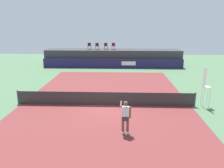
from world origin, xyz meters
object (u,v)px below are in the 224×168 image
Objects in this scene: net_post_far at (195,100)px; spectator_chair_right at (113,46)px; spectator_chair_far_left at (89,46)px; tennis_player at (125,116)px; spectator_chair_center at (106,46)px; net_post_near at (18,97)px; tennis_ball at (161,81)px; spectator_chair_left at (97,46)px; umpire_chair at (205,84)px.

spectator_chair_right is at bearing 111.72° from net_post_far.
spectator_chair_far_left is 0.50× the size of tennis_player.
spectator_chair_center is 0.89× the size of net_post_near.
spectator_chair_right is at bearing 68.06° from net_post_near.
spectator_chair_right is 19.67m from tennis_player.
spectator_chair_far_left is 12.18m from tennis_ball.
spectator_chair_left is at bearing -174.82° from spectator_chair_right.
net_post_near is 8.58m from tennis_player.
spectator_chair_far_left is 1.00× the size of spectator_chair_left.
spectator_chair_center reaches higher than net_post_near.
spectator_chair_far_left and spectator_chair_center have the same top height.
spectator_chair_center is 1.00× the size of spectator_chair_right.
tennis_player is (1.30, -19.55, -1.73)m from spectator_chair_right.
tennis_ball is (7.22, -8.35, -2.66)m from spectator_chair_left.
tennis_player is at bearing -108.81° from tennis_ball.
spectator_chair_center is at bearing 125.48° from tennis_ball.
spectator_chair_far_left reaches higher than umpire_chair.
spectator_chair_left is at bearing -172.07° from spectator_chair_center.
spectator_chair_right reaches higher than tennis_player.
spectator_chair_far_left is at bearing 79.05° from net_post_near.
net_post_far is at bearing -58.63° from spectator_chair_far_left.
spectator_chair_center is at bearing 96.78° from tennis_player.
net_post_far is (12.40, 0.00, 0.00)m from net_post_near.
spectator_chair_center reaches higher than tennis_ball.
spectator_chair_center is 17.32m from umpire_chair.
spectator_chair_far_left is at bearing 122.91° from umpire_chair.
net_post_far is (-0.58, -0.00, -1.09)m from umpire_chair.
umpire_chair is 2.76× the size of net_post_near.
spectator_chair_far_left is 18.42m from umpire_chair.
spectator_chair_far_left reaches higher than net_post_near.
spectator_chair_far_left and spectator_chair_right have the same top height.
umpire_chair is 7.30m from tennis_ball.
spectator_chair_far_left is 0.89× the size of net_post_far.
spectator_chair_left is at bearing 130.85° from tennis_ball.
spectator_chair_left reaches higher than tennis_player.
net_post_far is (7.18, -15.44, -2.19)m from spectator_chair_center.
tennis_ball is at bearing 103.72° from umpire_chair.
net_post_near and net_post_far have the same top height.
spectator_chair_far_left is 20.11m from tennis_player.
umpire_chair is 2.76× the size of net_post_far.
spectator_chair_left and spectator_chair_center have the same top height.
spectator_chair_left is 2.18m from spectator_chair_right.
net_post_far is at bearing -61.38° from spectator_chair_left.
spectator_chair_center is 1.02m from spectator_chair_right.
spectator_chair_right is 0.32× the size of umpire_chair.
spectator_chair_center is at bearing 116.68° from umpire_chair.
spectator_chair_far_left is 15.88m from net_post_near.
spectator_chair_far_left reaches higher than tennis_player.
umpire_chair is 1.23m from net_post_far.
umpire_chair is at bearing 0.01° from net_post_near.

